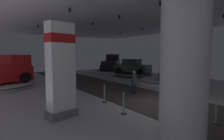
{
  "coord_description": "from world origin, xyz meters",
  "views": [
    {
      "loc": [
        -7.74,
        -6.46,
        2.7
      ],
      "look_at": [
        0.47,
        5.62,
        1.4
      ],
      "focal_mm": 29.12,
      "sensor_mm": 36.0,
      "label": 1
    }
  ],
  "objects": [
    {
      "name": "display_platform_far_right",
      "position": [
        6.71,
        10.31,
        0.21
      ],
      "size": [
        4.69,
        4.69,
        0.38
      ],
      "color": "#333338",
      "rests_on": "ground"
    },
    {
      "name": "stanchion_c",
      "position": [
        -0.6,
        -3.07,
        0.37
      ],
      "size": [
        0.28,
        0.28,
        1.01
      ],
      "color": "#333338",
      "rests_on": "ground"
    },
    {
      "name": "stanchion_a",
      "position": [
        -2.52,
        1.96,
        0.37
      ],
      "size": [
        0.28,
        0.28,
        1.01
      ],
      "color": "#333338",
      "rests_on": "ground"
    },
    {
      "name": "stanchion_b",
      "position": [
        -2.84,
        -0.18,
        0.37
      ],
      "size": [
        0.28,
        0.28,
        1.01
      ],
      "color": "#333338",
      "rests_on": "ground"
    },
    {
      "name": "column_left",
      "position": [
        -3.71,
        -3.73,
        2.75
      ],
      "size": [
        1.17,
        1.17,
        5.5
      ],
      "color": "#ADADB2",
      "rests_on": "ground"
    },
    {
      "name": "display_platform_mid_right",
      "position": [
        5.92,
        3.94,
        0.21
      ],
      "size": [
        5.85,
        5.85,
        0.38
      ],
      "color": "silver",
      "rests_on": "ground"
    },
    {
      "name": "brand_sign_pylon",
      "position": [
        -5.27,
        0.96,
        2.06
      ],
      "size": [
        1.38,
        0.91,
        3.98
      ],
      "color": "slate",
      "rests_on": "ground"
    },
    {
      "name": "display_car_far_right",
      "position": [
        6.7,
        10.34,
        1.14
      ],
      "size": [
        3.34,
        4.57,
        1.71
      ],
      "color": "#2D5638",
      "rests_on": "display_platform_far_right"
    },
    {
      "name": "visitor_walking_near",
      "position": [
        0.13,
        2.52,
        0.91
      ],
      "size": [
        0.32,
        0.32,
        1.59
      ],
      "color": "black",
      "rests_on": "ground"
    },
    {
      "name": "display_car_mid_right",
      "position": [
        5.89,
        3.92,
        1.14
      ],
      "size": [
        4.42,
        4.0,
        1.71
      ],
      "color": "navy",
      "rests_on": "display_platform_mid_right"
    },
    {
      "name": "ground",
      "position": [
        0.0,
        0.0,
        -0.02
      ],
      "size": [
        24.0,
        44.0,
        0.06
      ],
      "color": "#B2B2B7"
    },
    {
      "name": "pickup_truck_deep_right",
      "position": [
        7.64,
        16.27,
        1.28
      ],
      "size": [
        5.13,
        5.33,
        2.3
      ],
      "color": "black",
      "rests_on": "display_platform_deep_right"
    },
    {
      "name": "display_platform_deep_right",
      "position": [
        7.43,
        16.03,
        0.19
      ],
      "size": [
        5.68,
        5.68,
        0.35
      ],
      "color": "#B7B7BC",
      "rests_on": "ground"
    }
  ]
}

